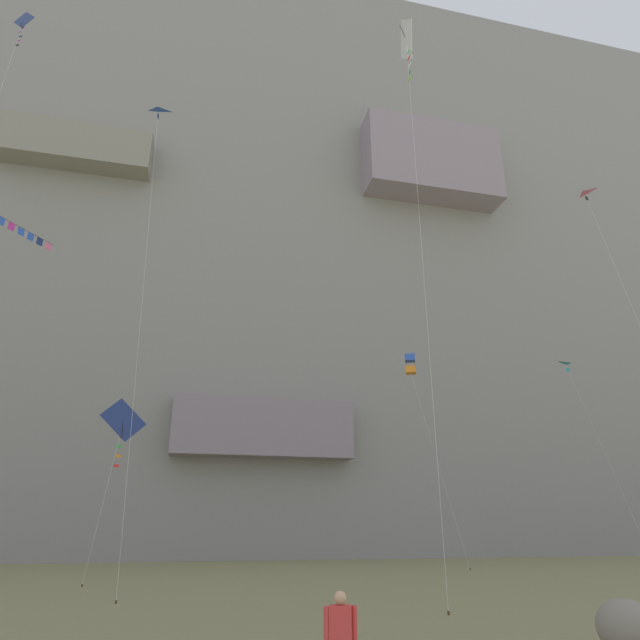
# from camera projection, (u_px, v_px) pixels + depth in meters

# --- Properties ---
(cliff_face) EXTENTS (180.00, 24.71, 71.78)m
(cliff_face) POSITION_uv_depth(u_px,v_px,m) (259.00, 248.00, 68.85)
(cliff_face) COLOR gray
(cliff_face) RESTS_ON ground
(boulder_foreground_left) EXTENTS (1.58, 1.62, 1.17)m
(boulder_foreground_left) POSITION_uv_depth(u_px,v_px,m) (628.00, 628.00, 11.64)
(boulder_foreground_left) COLOR gray
(boulder_foreground_left) RESTS_ON ground
(kite_banner_low_right) EXTENTS (3.15, 7.59, 22.39)m
(kite_banner_low_right) POSITION_uv_depth(u_px,v_px,m) (21.00, 243.00, 37.85)
(kite_banner_low_right) COLOR black
(kite_banner_low_right) RESTS_ON ground
(kite_diamond_far_left) EXTENTS (2.55, 5.60, 31.09)m
(kite_diamond_far_left) POSITION_uv_depth(u_px,v_px,m) (407.00, 46.00, 32.05)
(kite_diamond_far_left) COLOR white
(kite_diamond_far_left) RESTS_ON ground
(kite_delta_mid_center) EXTENTS (2.02, 4.32, 25.95)m
(kite_delta_mid_center) POSITION_uv_depth(u_px,v_px,m) (155.00, 134.00, 31.49)
(kite_delta_mid_center) COLOR blue
(kite_delta_mid_center) RESTS_ON ground
(kite_box_mid_left) EXTENTS (2.21, 4.58, 16.06)m
(kite_box_mid_left) POSITION_uv_depth(u_px,v_px,m) (410.00, 364.00, 44.71)
(kite_box_mid_left) COLOR blue
(kite_box_mid_left) RESTS_ON ground
(kite_diamond_upper_mid) EXTENTS (1.54, 2.80, 34.01)m
(kite_diamond_upper_mid) POSITION_uv_depth(u_px,v_px,m) (18.00, 39.00, 34.06)
(kite_diamond_upper_mid) COLOR navy
(kite_diamond_upper_mid) RESTS_ON ground
(kite_delta_low_center) EXTENTS (2.83, 3.34, 16.09)m
(kite_delta_low_center) POSITION_uv_depth(u_px,v_px,m) (574.00, 373.00, 48.10)
(kite_delta_low_center) COLOR teal
(kite_delta_low_center) RESTS_ON ground
(kite_delta_front_field) EXTENTS (3.59, 2.28, 22.09)m
(kite_delta_front_field) POSITION_uv_depth(u_px,v_px,m) (595.00, 223.00, 33.10)
(kite_delta_front_field) COLOR pink
(kite_delta_front_field) RESTS_ON ground
(kite_diamond_far_right) EXTENTS (2.49, 1.58, 9.41)m
(kite_diamond_far_right) POSITION_uv_depth(u_px,v_px,m) (123.00, 422.00, 29.82)
(kite_diamond_far_right) COLOR navy
(kite_diamond_far_right) RESTS_ON ground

